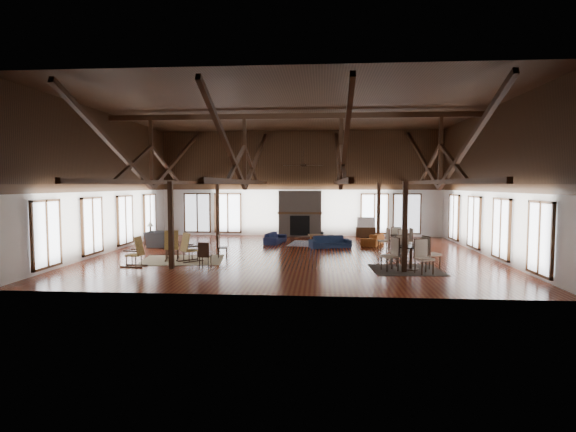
# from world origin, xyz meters

# --- Properties ---
(floor) EXTENTS (16.00, 16.00, 0.00)m
(floor) POSITION_xyz_m (0.00, 0.00, 0.00)
(floor) COLOR maroon
(floor) RESTS_ON ground
(ceiling) EXTENTS (16.00, 14.00, 0.02)m
(ceiling) POSITION_xyz_m (0.00, 0.00, 6.00)
(ceiling) COLOR black
(ceiling) RESTS_ON wall_back
(wall_back) EXTENTS (16.00, 0.02, 6.00)m
(wall_back) POSITION_xyz_m (0.00, 7.00, 3.00)
(wall_back) COLOR white
(wall_back) RESTS_ON floor
(wall_front) EXTENTS (16.00, 0.02, 6.00)m
(wall_front) POSITION_xyz_m (0.00, -7.00, 3.00)
(wall_front) COLOR white
(wall_front) RESTS_ON floor
(wall_left) EXTENTS (0.02, 14.00, 6.00)m
(wall_left) POSITION_xyz_m (-8.00, 0.00, 3.00)
(wall_left) COLOR white
(wall_left) RESTS_ON floor
(wall_right) EXTENTS (0.02, 14.00, 6.00)m
(wall_right) POSITION_xyz_m (8.00, 0.00, 3.00)
(wall_right) COLOR white
(wall_right) RESTS_ON floor
(roof_truss) EXTENTS (15.60, 14.07, 3.14)m
(roof_truss) POSITION_xyz_m (0.00, 0.00, 4.03)
(roof_truss) COLOR black
(roof_truss) RESTS_ON wall_back
(post_grid) EXTENTS (8.16, 7.16, 3.05)m
(post_grid) POSITION_xyz_m (0.00, 0.00, 1.52)
(post_grid) COLOR black
(post_grid) RESTS_ON floor
(fireplace) EXTENTS (2.50, 0.69, 2.60)m
(fireplace) POSITION_xyz_m (0.00, 6.67, 1.29)
(fireplace) COLOR #706155
(fireplace) RESTS_ON floor
(ceiling_fan) EXTENTS (1.60, 1.60, 0.75)m
(ceiling_fan) POSITION_xyz_m (0.50, -1.00, 3.73)
(ceiling_fan) COLOR black
(ceiling_fan) RESTS_ON roof_truss
(sofa_navy_front) EXTENTS (2.02, 1.27, 0.55)m
(sofa_navy_front) POSITION_xyz_m (1.62, 2.17, 0.28)
(sofa_navy_front) COLOR #141F39
(sofa_navy_front) RESTS_ON floor
(sofa_navy_left) EXTENTS (1.88, 1.04, 0.52)m
(sofa_navy_left) POSITION_xyz_m (-1.10, 3.64, 0.26)
(sofa_navy_left) COLOR #121733
(sofa_navy_left) RESTS_ON floor
(sofa_orange) EXTENTS (2.03, 1.34, 0.55)m
(sofa_orange) POSITION_xyz_m (3.74, 3.48, 0.28)
(sofa_orange) COLOR brown
(sofa_orange) RESTS_ON floor
(coffee_table) EXTENTS (1.31, 0.85, 0.46)m
(coffee_table) POSITION_xyz_m (1.19, 3.61, 0.41)
(coffee_table) COLOR brown
(coffee_table) RESTS_ON floor
(vase) EXTENTS (0.22, 0.22, 0.18)m
(vase) POSITION_xyz_m (1.26, 3.66, 0.55)
(vase) COLOR #B2B2B2
(vase) RESTS_ON coffee_table
(armchair) EXTENTS (1.16, 1.02, 0.72)m
(armchair) POSITION_xyz_m (-6.53, 1.89, 0.36)
(armchair) COLOR #28282A
(armchair) RESTS_ON floor
(side_table_lamp) EXTENTS (0.46, 0.46, 1.17)m
(side_table_lamp) POSITION_xyz_m (-7.12, 2.52, 0.44)
(side_table_lamp) COLOR black
(side_table_lamp) RESTS_ON floor
(rocking_chair_a) EXTENTS (0.68, 1.00, 1.17)m
(rocking_chair_a) POSITION_xyz_m (-4.58, -1.78, 0.55)
(rocking_chair_a) COLOR olive
(rocking_chair_a) RESTS_ON floor
(rocking_chair_b) EXTENTS (0.92, 0.94, 1.11)m
(rocking_chair_b) POSITION_xyz_m (-3.84, -2.08, 0.52)
(rocking_chair_b) COLOR olive
(rocking_chair_b) RESTS_ON floor
(rocking_chair_c) EXTENTS (0.88, 0.53, 1.09)m
(rocking_chair_c) POSITION_xyz_m (-5.38, -3.23, 0.51)
(rocking_chair_c) COLOR olive
(rocking_chair_c) RESTS_ON floor
(side_chair_a) EXTENTS (0.44, 0.44, 0.93)m
(side_chair_a) POSITION_xyz_m (-2.82, -1.09, 0.54)
(side_chair_a) COLOR black
(side_chair_a) RESTS_ON floor
(side_chair_b) EXTENTS (0.41, 0.41, 0.93)m
(side_chair_b) POSITION_xyz_m (-2.88, -3.31, 0.54)
(side_chair_b) COLOR black
(side_chair_b) RESTS_ON floor
(cafe_table_near) EXTENTS (2.20, 2.20, 1.13)m
(cafe_table_near) POSITION_xyz_m (4.31, -3.02, 0.56)
(cafe_table_near) COLOR black
(cafe_table_near) RESTS_ON floor
(cafe_table_far) EXTENTS (1.93, 1.93, 0.99)m
(cafe_table_far) POSITION_xyz_m (4.68, 1.45, 0.50)
(cafe_table_far) COLOR black
(cafe_table_far) RESTS_ON floor
(cup_near) EXTENTS (0.16, 0.16, 0.10)m
(cup_near) POSITION_xyz_m (4.40, -2.97, 0.87)
(cup_near) COLOR #B2B2B2
(cup_near) RESTS_ON cafe_table_near
(cup_far) EXTENTS (0.13, 0.13, 0.10)m
(cup_far) POSITION_xyz_m (4.62, 1.38, 0.76)
(cup_far) COLOR #B2B2B2
(cup_far) RESTS_ON cafe_table_far
(tv_console) EXTENTS (1.09, 0.41, 0.54)m
(tv_console) POSITION_xyz_m (3.70, 6.75, 0.27)
(tv_console) COLOR black
(tv_console) RESTS_ON floor
(television) EXTENTS (1.00, 0.20, 0.57)m
(television) POSITION_xyz_m (3.72, 6.75, 0.83)
(television) COLOR #B2B2B2
(television) RESTS_ON tv_console
(rug_tan) EXTENTS (3.42, 2.88, 0.01)m
(rug_tan) POSITION_xyz_m (-4.17, -1.71, 0.01)
(rug_tan) COLOR tan
(rug_tan) RESTS_ON floor
(rug_navy) EXTENTS (3.30, 2.64, 0.01)m
(rug_navy) POSITION_xyz_m (1.19, 3.49, 0.01)
(rug_navy) COLOR #181B43
(rug_navy) RESTS_ON floor
(rug_dark) EXTENTS (2.44, 2.24, 0.01)m
(rug_dark) POSITION_xyz_m (4.14, -3.12, 0.01)
(rug_dark) COLOR black
(rug_dark) RESTS_ON floor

